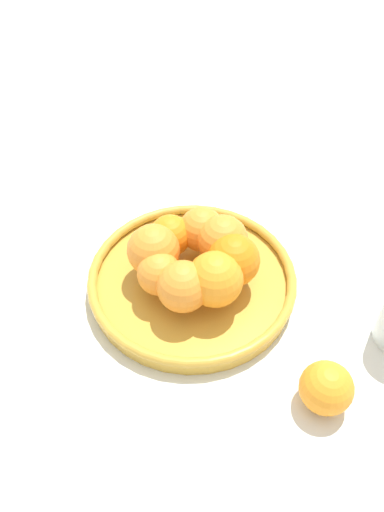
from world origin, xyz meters
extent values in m
plane|color=silver|center=(0.00, 0.00, 0.00)|extent=(4.00, 4.00, 0.00)
cylinder|color=gold|center=(0.00, 0.00, 0.01)|extent=(0.32, 0.32, 0.02)
torus|color=gold|center=(0.00, 0.00, 0.03)|extent=(0.33, 0.33, 0.02)
sphere|color=orange|center=(-0.02, 0.05, 0.07)|extent=(0.07, 0.07, 0.07)
sphere|color=orange|center=(-0.06, 0.02, 0.07)|extent=(0.08, 0.08, 0.08)
sphere|color=orange|center=(-0.05, -0.03, 0.07)|extent=(0.08, 0.08, 0.08)
sphere|color=orange|center=(-0.02, -0.06, 0.07)|extent=(0.08, 0.08, 0.08)
sphere|color=orange|center=(0.02, -0.05, 0.07)|extent=(0.08, 0.08, 0.08)
sphere|color=orange|center=(0.06, -0.02, 0.07)|extent=(0.07, 0.07, 0.07)
sphere|color=orange|center=(0.05, 0.03, 0.07)|extent=(0.07, 0.07, 0.07)
sphere|color=orange|center=(0.02, 0.06, 0.07)|extent=(0.08, 0.08, 0.08)
sphere|color=orange|center=(-0.22, -0.14, 0.04)|extent=(0.07, 0.07, 0.07)
camera|label=1|loc=(-0.50, 0.07, 0.62)|focal=35.00mm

